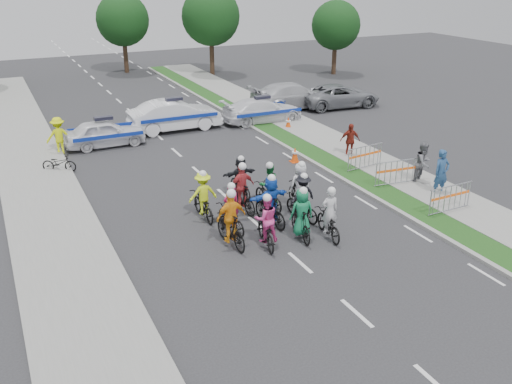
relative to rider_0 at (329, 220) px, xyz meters
name	(u,v)px	position (x,y,z in m)	size (l,w,h in m)	color
ground	(300,263)	(-1.72, -1.14, -0.61)	(90.00, 90.00, 0.00)	#28282B
curb_right	(347,182)	(3.38, 3.86, -0.55)	(0.20, 60.00, 0.12)	gray
grass_strip	(361,179)	(4.08, 3.86, -0.55)	(1.20, 60.00, 0.11)	#174215
sidewalk_right	(395,173)	(5.88, 3.86, -0.54)	(2.40, 60.00, 0.13)	gray
sidewalk_left	(57,236)	(-8.22, 3.86, -0.54)	(3.00, 60.00, 0.13)	gray
rider_0	(329,220)	(0.00, 0.00, 0.00)	(0.90, 1.88, 1.84)	black
rider_1	(301,218)	(-0.88, 0.30, 0.12)	(0.86, 1.84, 1.88)	black
rider_2	(266,226)	(-2.16, 0.35, 0.08)	(0.97, 1.90, 1.84)	black
rider_3	(231,224)	(-3.18, 0.82, 0.16)	(1.04, 1.95, 2.01)	black
rider_4	(302,201)	(-0.08, 1.62, 0.09)	(1.06, 1.83, 1.79)	black
rider_5	(270,204)	(-1.33, 1.65, 0.20)	(1.58, 1.89, 1.93)	black
rider_6	(231,215)	(-2.75, 1.82, -0.01)	(0.78, 1.83, 1.81)	black
rider_7	(300,190)	(0.29, 2.43, 0.13)	(0.83, 1.85, 1.91)	black
rider_8	(268,191)	(-0.71, 3.02, 0.08)	(0.82, 1.86, 1.85)	black
rider_9	(242,193)	(-1.74, 3.14, 0.14)	(1.02, 1.90, 1.94)	black
rider_10	(203,200)	(-3.22, 3.21, 0.11)	(1.03, 1.82, 1.85)	black
rider_11	(240,180)	(-1.24, 4.39, 0.13)	(1.41, 1.69, 1.75)	black
police_car_0	(105,133)	(-4.57, 13.37, 0.07)	(1.59, 3.96, 1.35)	white
police_car_1	(175,115)	(-0.52, 14.64, 0.21)	(1.74, 4.98, 1.64)	white
police_car_2	(262,110)	(4.50, 14.09, 0.07)	(1.90, 4.68, 1.36)	white
civilian_sedan	(292,96)	(7.60, 16.19, 0.19)	(2.25, 5.52, 1.60)	#BABBC0
civilian_suv	(339,96)	(10.47, 15.25, 0.10)	(2.36, 5.13, 1.42)	gray
spectator_0	(441,173)	(5.96, 1.24, 0.32)	(0.68, 0.45, 1.86)	navy
spectator_1	(423,163)	(6.17, 2.53, 0.28)	(0.86, 0.67, 1.77)	slate
spectator_2	(350,140)	(5.41, 6.70, 0.20)	(0.95, 0.39, 1.62)	maroon
marshal_hiviz	(59,136)	(-6.77, 13.10, 0.29)	(1.16, 0.67, 1.79)	#DEEF0C
barrier_0	(450,200)	(4.98, -0.32, -0.05)	(2.00, 0.50, 1.12)	#A5A8AD
barrier_1	(396,173)	(4.98, 2.73, -0.05)	(2.00, 0.50, 1.12)	#A5A8AD
barrier_2	(365,158)	(4.98, 4.89, -0.05)	(2.00, 0.50, 1.12)	#A5A8AD
cone_0	(295,155)	(2.76, 7.19, -0.27)	(0.40, 0.40, 0.70)	#F24C0C
cone_1	(288,123)	(5.12, 12.14, -0.27)	(0.40, 0.40, 0.70)	#F24C0C
parked_bike	(59,163)	(-7.18, 10.52, -0.21)	(0.53, 1.51, 0.79)	black
tree_1	(211,16)	(7.28, 28.86, 3.93)	(4.55, 4.55, 6.82)	#382619
tree_2	(336,25)	(16.28, 24.86, 3.23)	(3.85, 3.85, 5.77)	#382619
tree_4	(123,20)	(1.28, 32.86, 3.58)	(4.20, 4.20, 6.30)	#382619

